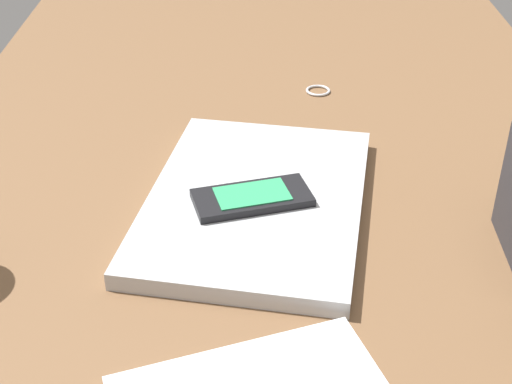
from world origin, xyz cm
name	(u,v)px	position (x,y,z in cm)	size (l,w,h in cm)	color
desk_surface	(271,172)	(0.00, 0.00, 1.50)	(120.00, 80.00, 3.00)	brown
laptop_closed	(256,201)	(9.71, -1.73, 3.91)	(30.23, 21.29, 1.81)	#B7BABC
cell_phone_on_laptop	(252,197)	(11.12, -2.12, 5.25)	(8.24, 12.59, 0.95)	black
key_ring	(318,91)	(-18.40, 6.67, 3.18)	(3.30, 3.30, 0.36)	silver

